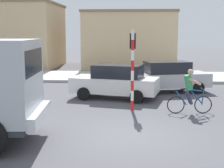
# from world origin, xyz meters

# --- Properties ---
(ground_plane) EXTENTS (120.00, 120.00, 0.00)m
(ground_plane) POSITION_xyz_m (0.00, 0.00, 0.00)
(ground_plane) COLOR #4C4C51
(sidewalk_far) EXTENTS (80.00, 5.00, 0.16)m
(sidewalk_far) POSITION_xyz_m (0.00, 13.09, 0.08)
(sidewalk_far) COLOR #ADADA8
(sidewalk_far) RESTS_ON ground
(cyclist) EXTENTS (1.73, 0.50, 1.72)m
(cyclist) POSITION_xyz_m (2.34, 3.02, 0.86)
(cyclist) COLOR black
(cyclist) RESTS_ON ground
(traffic_light_pole) EXTENTS (0.24, 0.43, 3.20)m
(traffic_light_pole) POSITION_xyz_m (0.16, 3.50, 2.07)
(traffic_light_pole) COLOR red
(traffic_light_pole) RESTS_ON ground
(car_red_near) EXTENTS (4.29, 2.62, 1.60)m
(car_red_near) POSITION_xyz_m (2.04, 7.77, 0.82)
(car_red_near) COLOR #B7B7BC
(car_red_near) RESTS_ON ground
(car_far_side) EXTENTS (4.28, 2.55, 1.60)m
(car_far_side) POSITION_xyz_m (-0.63, 5.83, 0.82)
(car_far_side) COLOR white
(car_far_side) RESTS_ON ground
(building_mid_block) EXTENTS (7.89, 7.24, 4.87)m
(building_mid_block) POSITION_xyz_m (-0.19, 20.78, 2.44)
(building_mid_block) COLOR #D1B284
(building_mid_block) RESTS_ON ground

